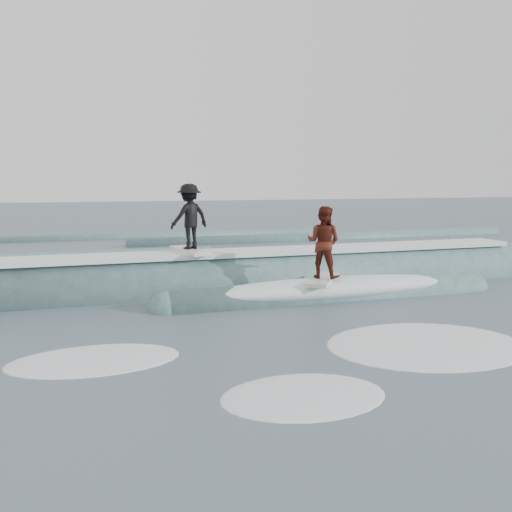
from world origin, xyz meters
name	(u,v)px	position (x,y,z in m)	size (l,w,h in m)	color
ground	(335,341)	(0.00, 0.00, 0.00)	(160.00, 160.00, 0.00)	#3E505B
breaking_wave	(257,288)	(0.27, 5.59, 0.05)	(20.55, 3.87, 2.17)	#385E5E
surfer_black	(189,219)	(-1.66, 5.92, 2.11)	(1.37, 2.06, 1.95)	silver
surfer_red	(323,245)	(1.49, 3.72, 1.48)	(1.62, 1.94, 2.02)	silver
whitewater	(411,363)	(0.66, -1.69, 0.00)	(13.70, 7.03, 0.10)	white
far_swells	(182,246)	(0.43, 17.65, 0.00)	(40.84, 8.65, 0.80)	#385E5E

